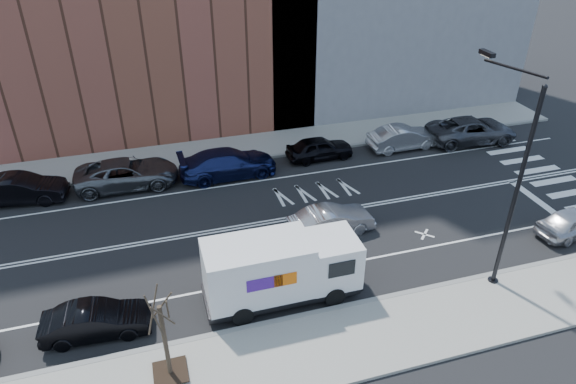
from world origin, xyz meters
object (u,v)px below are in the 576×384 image
far_parked_b (21,189)px  near_parked_front (574,222)px  fedex_van (280,269)px  driving_sedan (331,221)px

far_parked_b → near_parked_front: bearing=-104.9°
far_parked_b → fedex_van: bearing=-127.1°
fedex_van → near_parked_front: fedex_van is taller
fedex_van → driving_sedan: (3.69, 3.79, -0.84)m
far_parked_b → driving_sedan: far_parked_b is taller
fedex_van → far_parked_b: bearing=135.2°
driving_sedan → near_parked_front: 12.04m
far_parked_b → driving_sedan: size_ratio=1.09×
far_parked_b → near_parked_front: 28.90m
driving_sedan → near_parked_front: size_ratio=1.06×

